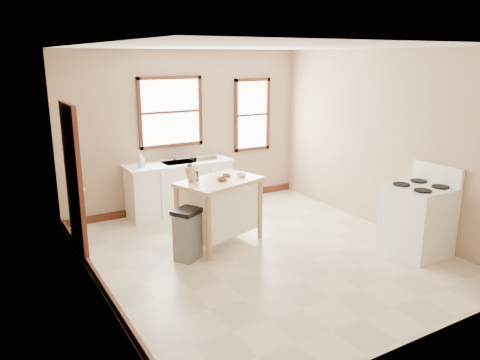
% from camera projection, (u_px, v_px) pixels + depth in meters
% --- Properties ---
extents(floor, '(5.00, 5.00, 0.00)m').
position_uv_depth(floor, '(262.00, 253.00, 6.58)').
color(floor, '#BEB496').
rests_on(floor, ground).
extents(ceiling, '(5.00, 5.00, 0.00)m').
position_uv_depth(ceiling, '(265.00, 46.00, 5.86)').
color(ceiling, white).
rests_on(ceiling, ground).
extents(wall_back, '(4.50, 0.04, 2.80)m').
position_uv_depth(wall_back, '(187.00, 131.00, 8.30)').
color(wall_back, tan).
rests_on(wall_back, ground).
extents(wall_left, '(0.04, 5.00, 2.80)m').
position_uv_depth(wall_left, '(92.00, 177.00, 5.12)').
color(wall_left, tan).
rests_on(wall_left, ground).
extents(wall_right, '(0.04, 5.00, 2.80)m').
position_uv_depth(wall_right, '(384.00, 141.00, 7.31)').
color(wall_right, tan).
rests_on(wall_right, ground).
extents(window_main, '(1.17, 0.06, 1.22)m').
position_uv_depth(window_main, '(171.00, 112.00, 8.05)').
color(window_main, '#35130E').
rests_on(window_main, wall_back).
extents(window_side, '(0.77, 0.06, 1.37)m').
position_uv_depth(window_side, '(252.00, 115.00, 8.89)').
color(window_side, '#35130E').
rests_on(window_side, wall_back).
extents(door_left, '(0.06, 0.90, 2.10)m').
position_uv_depth(door_left, '(74.00, 181.00, 6.31)').
color(door_left, '#35130E').
rests_on(door_left, ground).
extents(baseboard_back, '(4.50, 0.04, 0.12)m').
position_uv_depth(baseboard_back, '(190.00, 203.00, 8.62)').
color(baseboard_back, '#35130E').
rests_on(baseboard_back, ground).
extents(baseboard_left, '(0.04, 5.00, 0.12)m').
position_uv_depth(baseboard_left, '(104.00, 287.00, 5.48)').
color(baseboard_left, '#35130E').
rests_on(baseboard_left, ground).
extents(sink_counter, '(1.86, 0.62, 0.92)m').
position_uv_depth(sink_counter, '(180.00, 188.00, 8.15)').
color(sink_counter, white).
rests_on(sink_counter, ground).
extents(faucet, '(0.03, 0.03, 0.22)m').
position_uv_depth(faucet, '(174.00, 154.00, 8.15)').
color(faucet, silver).
rests_on(faucet, sink_counter).
extents(soap_bottle_a, '(0.12, 0.12, 0.24)m').
position_uv_depth(soap_bottle_a, '(141.00, 160.00, 7.61)').
color(soap_bottle_a, '#B2B2B2').
rests_on(soap_bottle_a, sink_counter).
extents(soap_bottle_b, '(0.12, 0.12, 0.20)m').
position_uv_depth(soap_bottle_b, '(142.00, 161.00, 7.67)').
color(soap_bottle_b, '#B2B2B2').
rests_on(soap_bottle_b, sink_counter).
extents(dish_rack, '(0.43, 0.34, 0.10)m').
position_uv_depth(dish_rack, '(204.00, 157.00, 8.19)').
color(dish_rack, silver).
rests_on(dish_rack, sink_counter).
extents(kitchen_island, '(1.35, 1.07, 0.96)m').
position_uv_depth(kitchen_island, '(220.00, 212.00, 6.84)').
color(kitchen_island, '#D7C57F').
rests_on(kitchen_island, ground).
extents(knife_block, '(0.14, 0.14, 0.20)m').
position_uv_depth(knife_block, '(191.00, 175.00, 6.61)').
color(knife_block, tan).
rests_on(knife_block, kitchen_island).
extents(pepper_grinder, '(0.05, 0.05, 0.15)m').
position_uv_depth(pepper_grinder, '(197.00, 176.00, 6.65)').
color(pepper_grinder, '#3D2310').
rests_on(pepper_grinder, kitchen_island).
extents(bowl_a, '(0.21, 0.21, 0.04)m').
position_uv_depth(bowl_a, '(222.00, 179.00, 6.67)').
color(bowl_a, brown).
rests_on(bowl_a, kitchen_island).
extents(bowl_b, '(0.19, 0.19, 0.04)m').
position_uv_depth(bowl_b, '(226.00, 176.00, 6.88)').
color(bowl_b, brown).
rests_on(bowl_b, kitchen_island).
extents(bowl_c, '(0.17, 0.17, 0.05)m').
position_uv_depth(bowl_c, '(241.00, 175.00, 6.89)').
color(bowl_c, white).
rests_on(bowl_c, kitchen_island).
extents(trash_bin, '(0.47, 0.45, 0.71)m').
position_uv_depth(trash_bin, '(188.00, 234.00, 6.30)').
color(trash_bin, slate).
rests_on(trash_bin, ground).
extents(gas_stove, '(0.77, 0.79, 1.23)m').
position_uv_depth(gas_stove, '(418.00, 210.00, 6.47)').
color(gas_stove, white).
rests_on(gas_stove, ground).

